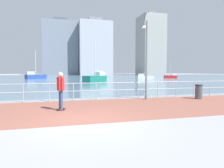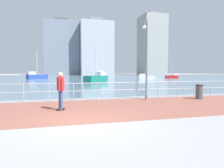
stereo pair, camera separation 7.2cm
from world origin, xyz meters
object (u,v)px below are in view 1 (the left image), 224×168
sailboat_yellow (96,78)px  sailboat_teal (171,76)px  sailboat_ivory (145,77)px  sailboat_red (35,76)px  skateboarder (61,87)px  lamppost (146,51)px  trash_bin (199,92)px

sailboat_yellow → sailboat_teal: bearing=32.2°
sailboat_ivory → sailboat_red: (-24.27, 9.28, 0.17)m
skateboarder → sailboat_red: sailboat_red is taller
lamppost → sailboat_teal: bearing=56.5°
trash_bin → sailboat_teal: (20.11, 36.19, -0.03)m
trash_bin → sailboat_yellow: sailboat_yellow is taller
trash_bin → sailboat_red: sailboat_red is taller
skateboarder → sailboat_teal: (28.67, 37.83, -0.60)m
sailboat_ivory → sailboat_yellow: (-12.93, -8.83, 0.19)m
trash_bin → sailboat_ivory: bearing=71.5°
trash_bin → sailboat_red: 42.32m
trash_bin → sailboat_red: bearing=109.4°
lamppost → sailboat_ivory: 32.81m
skateboarder → sailboat_red: size_ratio=0.26×
trash_bin → sailboat_teal: size_ratio=0.20×
trash_bin → lamppost: bearing=165.3°
trash_bin → sailboat_ivory: 32.31m
sailboat_ivory → sailboat_teal: 11.32m
sailboat_teal → sailboat_yellow: sailboat_yellow is taller
sailboat_teal → lamppost: bearing=-123.5°
lamppost → sailboat_teal: size_ratio=1.18×
lamppost → trash_bin: (3.30, -0.86, -2.55)m
skateboarder → sailboat_yellow: (5.87, 23.45, -0.37)m
sailboat_red → sailboat_teal: sailboat_red is taller
lamppost → sailboat_yellow: 21.09m
skateboarder → sailboat_yellow: 24.17m
trash_bin → sailboat_yellow: bearing=97.0°
sailboat_red → sailboat_yellow: size_ratio=0.96×
skateboarder → sailboat_teal: sailboat_teal is taller
sailboat_red → sailboat_yellow: 21.37m
skateboarder → trash_bin: size_ratio=1.86×
lamppost → trash_bin: 4.26m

